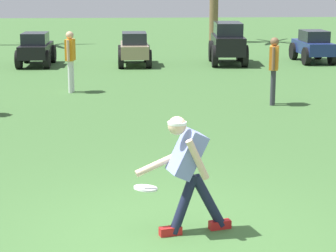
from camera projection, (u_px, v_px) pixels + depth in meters
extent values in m
plane|color=#3A6230|center=(169.00, 235.00, 7.59)|extent=(80.00, 80.00, 0.00)
cylinder|color=#191E38|center=(184.00, 204.00, 7.55)|extent=(0.37, 0.20, 0.72)
cube|color=red|center=(170.00, 231.00, 7.57)|extent=(0.28, 0.16, 0.10)
cylinder|color=#191E38|center=(208.00, 201.00, 7.65)|extent=(0.46, 0.23, 0.69)
cube|color=red|center=(220.00, 225.00, 7.77)|extent=(0.28, 0.16, 0.10)
cube|color=#7A84C6|center=(187.00, 154.00, 7.43)|extent=(0.50, 0.44, 0.57)
sphere|color=beige|center=(177.00, 126.00, 7.32)|extent=(0.26, 0.26, 0.21)
cylinder|color=white|center=(177.00, 123.00, 7.31)|extent=(0.26, 0.26, 0.03)
cylinder|color=beige|center=(159.00, 164.00, 7.54)|extent=(0.57, 0.23, 0.27)
cylinder|color=beige|center=(198.00, 160.00, 7.27)|extent=(0.29, 0.15, 0.49)
cylinder|color=white|center=(146.00, 188.00, 7.58)|extent=(0.38, 0.38, 0.05)
cylinder|color=#33333D|center=(273.00, 88.00, 15.07)|extent=(0.14, 0.14, 0.82)
cylinder|color=#33333D|center=(273.00, 87.00, 15.24)|extent=(0.14, 0.14, 0.82)
cube|color=orange|center=(274.00, 58.00, 15.00)|extent=(0.29, 0.38, 0.54)
cylinder|color=brown|center=(273.00, 59.00, 14.80)|extent=(0.09, 0.09, 0.52)
cylinder|color=brown|center=(275.00, 56.00, 15.20)|extent=(0.09, 0.09, 0.52)
sphere|color=brown|center=(275.00, 42.00, 14.92)|extent=(0.25, 0.25, 0.20)
cylinder|color=silver|center=(70.00, 77.00, 16.69)|extent=(0.13, 0.13, 0.82)
cylinder|color=silver|center=(72.00, 76.00, 16.86)|extent=(0.13, 0.13, 0.82)
cube|color=orange|center=(70.00, 50.00, 16.62)|extent=(0.25, 0.37, 0.54)
cylinder|color=tan|center=(68.00, 50.00, 16.41)|extent=(0.08, 0.08, 0.52)
cylinder|color=tan|center=(72.00, 49.00, 16.82)|extent=(0.08, 0.08, 0.52)
sphere|color=tan|center=(70.00, 35.00, 16.54)|extent=(0.23, 0.23, 0.20)
cube|color=black|center=(36.00, 50.00, 21.74)|extent=(0.93, 2.21, 0.42)
cube|color=#1E232B|center=(35.00, 38.00, 21.55)|extent=(0.81, 1.11, 0.38)
cylinder|color=black|center=(27.00, 54.00, 22.51)|extent=(0.19, 0.60, 0.60)
cylinder|color=black|center=(53.00, 54.00, 22.56)|extent=(0.19, 0.60, 0.60)
cylinder|color=black|center=(19.00, 60.00, 21.01)|extent=(0.19, 0.60, 0.60)
cylinder|color=black|center=(47.00, 59.00, 21.06)|extent=(0.19, 0.60, 0.60)
cube|color=#998466|center=(134.00, 50.00, 21.84)|extent=(0.92, 2.21, 0.42)
cube|color=#1E232B|center=(134.00, 38.00, 21.65)|extent=(0.80, 1.11, 0.38)
cylinder|color=black|center=(121.00, 54.00, 22.61)|extent=(0.19, 0.60, 0.60)
cylinder|color=black|center=(147.00, 53.00, 22.67)|extent=(0.19, 0.60, 0.60)
cylinder|color=black|center=(121.00, 59.00, 21.11)|extent=(0.19, 0.60, 0.60)
cylinder|color=black|center=(149.00, 59.00, 21.17)|extent=(0.19, 0.60, 0.60)
cube|color=black|center=(228.00, 45.00, 22.08)|extent=(1.11, 2.40, 0.60)
cube|color=#1E232B|center=(228.00, 29.00, 22.01)|extent=(0.95, 1.60, 0.44)
cylinder|color=black|center=(212.00, 51.00, 22.91)|extent=(0.22, 0.73, 0.72)
cylinder|color=black|center=(240.00, 51.00, 22.91)|extent=(0.22, 0.73, 0.72)
cylinder|color=black|center=(215.00, 56.00, 21.39)|extent=(0.22, 0.73, 0.72)
cylinder|color=black|center=(245.00, 56.00, 21.39)|extent=(0.22, 0.73, 0.72)
cube|color=navy|center=(313.00, 47.00, 22.61)|extent=(0.97, 2.23, 0.42)
cube|color=#1E232B|center=(314.00, 36.00, 22.43)|extent=(0.83, 1.12, 0.38)
cylinder|color=black|center=(293.00, 51.00, 23.37)|extent=(0.20, 0.61, 0.60)
cylinder|color=black|center=(318.00, 51.00, 23.45)|extent=(0.20, 0.61, 0.60)
cylinder|color=black|center=(306.00, 56.00, 21.87)|extent=(0.20, 0.61, 0.60)
cylinder|color=black|center=(332.00, 56.00, 21.95)|extent=(0.20, 0.61, 0.60)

